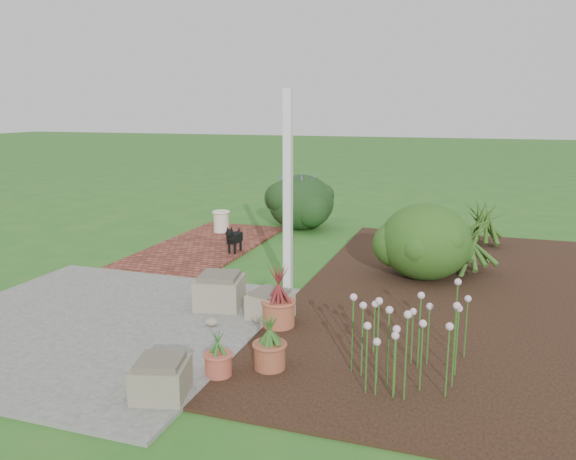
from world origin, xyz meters
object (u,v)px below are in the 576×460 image
(stone_trough_near, at_px, (161,380))
(black_dog, at_px, (234,238))
(cream_ceramic_urn, at_px, (221,222))
(evergreen_shrub, at_px, (425,240))

(stone_trough_near, bearing_deg, black_dog, 106.73)
(cream_ceramic_urn, height_order, evergreen_shrub, evergreen_shrub)
(black_dog, relative_size, cream_ceramic_urn, 1.25)
(stone_trough_near, distance_m, black_dog, 4.51)
(black_dog, distance_m, cream_ceramic_urn, 1.58)
(black_dog, xyz_separation_m, cream_ceramic_urn, (-0.85, 1.33, -0.05))
(evergreen_shrub, bearing_deg, stone_trough_near, -112.47)
(black_dog, relative_size, evergreen_shrub, 0.39)
(black_dog, bearing_deg, evergreen_shrub, -6.49)
(cream_ceramic_urn, relative_size, evergreen_shrub, 0.31)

